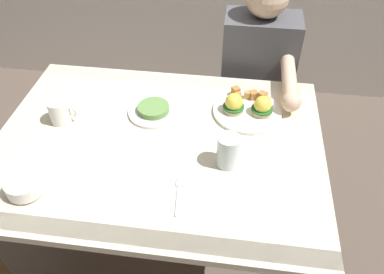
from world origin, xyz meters
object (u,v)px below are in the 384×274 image
Objects in this scene: coffee_mug at (60,111)px; fork at (179,194)px; eggs_benedict_plate at (248,108)px; water_glass_near at (228,153)px; side_plate at (154,110)px; dining_table at (159,162)px; fruit_bowl at (25,186)px; diner_person at (257,78)px.

coffee_mug is 0.59m from fork.
water_glass_near reaches higher than eggs_benedict_plate.
water_glass_near is at bearing -101.91° from eggs_benedict_plate.
coffee_mug is 0.92× the size of water_glass_near.
coffee_mug is 0.35m from side_plate.
dining_table is 0.42m from coffee_mug.
eggs_benedict_plate is at bearing 11.76° from coffee_mug.
dining_table is at bearing -73.72° from side_plate.
coffee_mug reaches higher than side_plate.
coffee_mug is 0.66m from water_glass_near.
fruit_bowl is 1.08× the size of coffee_mug.
coffee_mug reaches higher than fruit_bowl.
fruit_bowl reaches higher than side_plate.
diner_person reaches higher than coffee_mug.
water_glass_near is 0.39m from side_plate.
coffee_mug is at bearing 149.49° from fork.
side_plate is (-0.31, 0.24, -0.04)m from water_glass_near.
water_glass_near is at bearing -37.57° from side_plate.
fruit_bowl is at bearing -125.64° from side_plate.
fork is (0.48, 0.05, -0.03)m from fruit_bowl.
fruit_bowl is 0.60× the size of side_plate.
dining_table is at bearing 163.99° from water_glass_near.
water_glass_near is 0.70m from diner_person.
dining_table is 6.00× the size of side_plate.
dining_table is 10.77× the size of coffee_mug.
side_plate is 0.18× the size of diner_person.
fruit_bowl is at bearing -86.77° from coffee_mug.
coffee_mug reaches higher than dining_table.
eggs_benedict_plate is at bearing 33.67° from dining_table.
dining_table is 0.48m from fruit_bowl.
fruit_bowl is 0.49m from fork.
coffee_mug reaches higher than eggs_benedict_plate.
eggs_benedict_plate is 0.85m from fruit_bowl.
fruit_bowl is 0.99× the size of water_glass_near.
eggs_benedict_plate reaches higher than fruit_bowl.
diner_person is at bearing 73.30° from fork.
diner_person is at bearing 35.40° from coffee_mug.
eggs_benedict_plate reaches higher than dining_table.
dining_table is 0.70m from diner_person.
side_plate is (0.34, 0.10, -0.04)m from coffee_mug.
water_glass_near reaches higher than fork.
side_plate reaches higher than fork.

